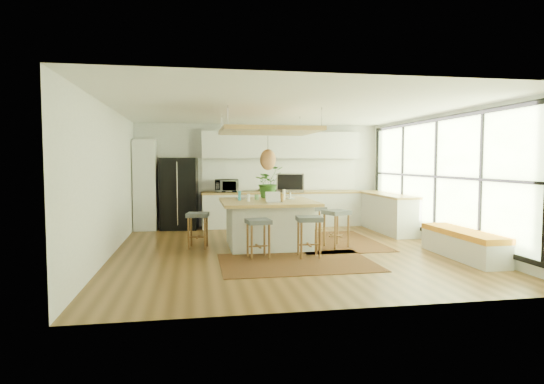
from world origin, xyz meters
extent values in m
plane|color=#503516|center=(0.00, 0.00, 0.00)|extent=(7.00, 7.00, 0.00)
plane|color=white|center=(0.00, 0.00, 2.70)|extent=(7.00, 7.00, 0.00)
plane|color=silver|center=(0.00, 3.50, 1.35)|extent=(6.50, 0.00, 6.50)
plane|color=silver|center=(0.00, -3.50, 1.35)|extent=(6.50, 0.00, 6.50)
plane|color=silver|center=(-3.25, 0.00, 1.35)|extent=(0.00, 7.00, 7.00)
plane|color=silver|center=(3.25, 0.00, 1.35)|extent=(0.00, 7.00, 7.00)
cube|color=beige|center=(-2.95, 3.18, 1.12)|extent=(0.55, 0.60, 2.25)
cube|color=beige|center=(0.55, 3.18, 0.44)|extent=(4.20, 0.60, 0.88)
cube|color=olive|center=(0.55, 3.18, 0.90)|extent=(4.24, 0.64, 0.05)
cube|color=white|center=(0.55, 3.48, 1.35)|extent=(4.20, 0.02, 0.80)
cube|color=beige|center=(0.55, 3.32, 2.15)|extent=(4.20, 0.34, 0.70)
cube|color=beige|center=(2.93, 2.00, 0.44)|extent=(0.60, 2.50, 0.88)
cube|color=olive|center=(2.93, 2.00, 0.90)|extent=(0.64, 2.54, 0.05)
cube|color=black|center=(-0.04, -1.07, 0.01)|extent=(2.60, 1.80, 0.01)
cube|color=black|center=(1.18, 0.76, 0.01)|extent=(1.80, 2.60, 0.01)
imported|color=#A5A5AA|center=(-0.92, 3.17, 1.13)|extent=(0.61, 0.36, 0.40)
imported|color=#1E4C19|center=(-0.17, 1.18, 1.20)|extent=(0.89, 0.91, 0.53)
imported|color=white|center=(-0.80, 0.84, 0.96)|extent=(0.31, 0.31, 0.06)
cylinder|color=#34ADD1|center=(-0.84, 0.61, 1.03)|extent=(0.07, 0.07, 0.19)
cylinder|color=white|center=(-0.69, 0.36, 1.03)|extent=(0.07, 0.07, 0.19)
cylinder|color=#A37336|center=(-0.04, 0.21, 1.03)|extent=(0.07, 0.07, 0.19)
cylinder|color=white|center=(0.06, 0.56, 1.03)|extent=(0.07, 0.07, 0.19)
cylinder|color=#619157|center=(-0.49, 0.76, 1.03)|extent=(0.07, 0.07, 0.19)
camera|label=1|loc=(-1.75, -8.38, 1.71)|focal=29.60mm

